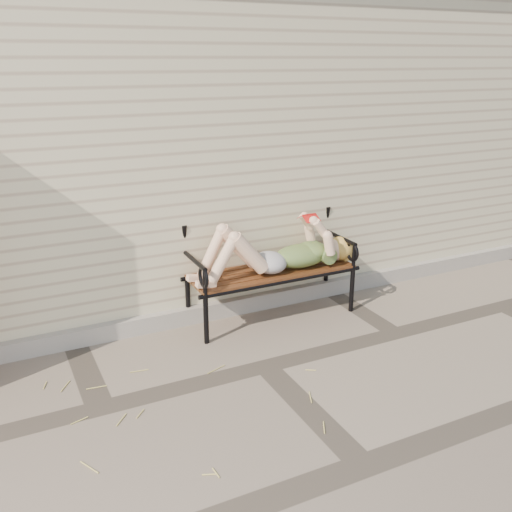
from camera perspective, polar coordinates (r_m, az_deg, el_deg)
ground at (r=4.44m, az=0.98°, el=-10.96°), size 80.00×80.00×0.00m
house_wall at (r=6.69m, az=-11.00°, el=12.62°), size 8.00×4.00×3.00m
foundation_strip at (r=5.19m, az=-3.91°, el=-5.37°), size 8.00×0.10×0.15m
garden_bench at (r=5.09m, az=1.09°, el=0.43°), size 1.63×0.65×1.06m
reading_woman at (r=4.97m, az=1.91°, el=0.41°), size 1.54×0.35×0.48m
straw_scatter at (r=3.74m, az=-16.70°, el=-18.28°), size 3.08×1.67×0.01m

